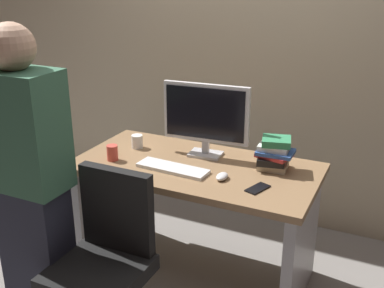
# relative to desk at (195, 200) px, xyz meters

# --- Properties ---
(ground_plane) EXTENTS (9.00, 9.00, 0.00)m
(ground_plane) POSITION_rel_desk_xyz_m (0.00, 0.00, -0.52)
(ground_plane) COLOR gray
(wall_back) EXTENTS (6.40, 0.10, 3.00)m
(wall_back) POSITION_rel_desk_xyz_m (0.00, 0.95, 0.98)
(wall_back) COLOR tan
(wall_back) RESTS_ON ground
(desk) EXTENTS (1.45, 0.73, 0.75)m
(desk) POSITION_rel_desk_xyz_m (0.00, 0.00, 0.00)
(desk) COLOR #93704C
(desk) RESTS_ON ground
(office_chair) EXTENTS (0.52, 0.52, 0.94)m
(office_chair) POSITION_rel_desk_xyz_m (-0.15, -0.75, -0.09)
(office_chair) COLOR black
(office_chair) RESTS_ON ground
(person_at_desk) EXTENTS (0.40, 0.24, 1.64)m
(person_at_desk) POSITION_rel_desk_xyz_m (-0.53, -0.80, 0.32)
(person_at_desk) COLOR #262838
(person_at_desk) RESTS_ON ground
(monitor) EXTENTS (0.54, 0.16, 0.46)m
(monitor) POSITION_rel_desk_xyz_m (-0.01, 0.16, 0.49)
(monitor) COLOR silver
(monitor) RESTS_ON desk
(keyboard) EXTENTS (0.44, 0.15, 0.02)m
(keyboard) POSITION_rel_desk_xyz_m (-0.09, -0.12, 0.24)
(keyboard) COLOR white
(keyboard) RESTS_ON desk
(mouse) EXTENTS (0.06, 0.10, 0.03)m
(mouse) POSITION_rel_desk_xyz_m (0.22, -0.12, 0.25)
(mouse) COLOR white
(mouse) RESTS_ON desk
(cup_near_keyboard) EXTENTS (0.07, 0.07, 0.10)m
(cup_near_keyboard) POSITION_rel_desk_xyz_m (-0.49, -0.15, 0.28)
(cup_near_keyboard) COLOR #D84C3F
(cup_near_keyboard) RESTS_ON desk
(cup_by_monitor) EXTENTS (0.07, 0.07, 0.09)m
(cup_by_monitor) POSITION_rel_desk_xyz_m (-0.46, 0.09, 0.28)
(cup_by_monitor) COLOR white
(cup_by_monitor) RESTS_ON desk
(book_stack) EXTENTS (0.22, 0.19, 0.19)m
(book_stack) POSITION_rel_desk_xyz_m (0.43, 0.14, 0.33)
(book_stack) COLOR beige
(book_stack) RESTS_ON desk
(cell_phone) EXTENTS (0.11, 0.16, 0.01)m
(cell_phone) POSITION_rel_desk_xyz_m (0.44, -0.15, 0.24)
(cell_phone) COLOR black
(cell_phone) RESTS_ON desk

